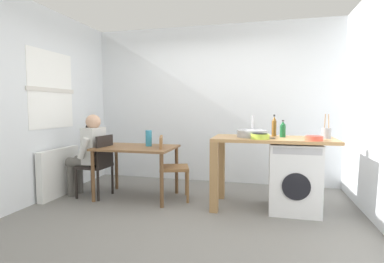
{
  "coord_description": "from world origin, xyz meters",
  "views": [
    {
      "loc": [
        0.9,
        -3.36,
        1.3
      ],
      "look_at": [
        -0.05,
        0.45,
        0.98
      ],
      "focal_mm": 27.61,
      "sensor_mm": 36.0,
      "label": 1
    }
  ],
  "objects_px": {
    "dining_table": "(136,153)",
    "vase": "(149,138)",
    "bottle_tall_green": "(274,127)",
    "washing_machine": "(294,177)",
    "colander": "(314,138)",
    "seated_person": "(89,151)",
    "bottle_squat_brown": "(283,129)",
    "chair_opposite": "(169,164)",
    "chair_person_seat": "(99,162)",
    "mixing_bowl": "(260,136)",
    "utensil_crock": "(326,133)"
  },
  "relations": [
    {
      "from": "dining_table",
      "to": "mixing_bowl",
      "type": "xyz_separation_m",
      "value": [
        1.73,
        -0.23,
        0.31
      ]
    },
    {
      "from": "mixing_bowl",
      "to": "colander",
      "type": "xyz_separation_m",
      "value": [
        0.61,
        -0.02,
        -0.0
      ]
    },
    {
      "from": "colander",
      "to": "seated_person",
      "type": "bearing_deg",
      "value": 177.03
    },
    {
      "from": "bottle_tall_green",
      "to": "colander",
      "type": "xyz_separation_m",
      "value": [
        0.43,
        -0.41,
        -0.1
      ]
    },
    {
      "from": "bottle_squat_brown",
      "to": "utensil_crock",
      "type": "bearing_deg",
      "value": -4.07
    },
    {
      "from": "utensil_crock",
      "to": "vase",
      "type": "relative_size",
      "value": 1.3
    },
    {
      "from": "dining_table",
      "to": "bottle_tall_green",
      "type": "relative_size",
      "value": 3.86
    },
    {
      "from": "washing_machine",
      "to": "bottle_squat_brown",
      "type": "xyz_separation_m",
      "value": [
        -0.14,
        0.09,
        0.59
      ]
    },
    {
      "from": "dining_table",
      "to": "chair_person_seat",
      "type": "xyz_separation_m",
      "value": [
        -0.55,
        -0.1,
        -0.14
      ]
    },
    {
      "from": "chair_opposite",
      "to": "seated_person",
      "type": "distance_m",
      "value": 1.2
    },
    {
      "from": "chair_person_seat",
      "to": "utensil_crock",
      "type": "bearing_deg",
      "value": -84.58
    },
    {
      "from": "chair_opposite",
      "to": "seated_person",
      "type": "height_order",
      "value": "seated_person"
    },
    {
      "from": "chair_opposite",
      "to": "bottle_squat_brown",
      "type": "relative_size",
      "value": 4.09
    },
    {
      "from": "washing_machine",
      "to": "mixing_bowl",
      "type": "height_order",
      "value": "mixing_bowl"
    },
    {
      "from": "seated_person",
      "to": "bottle_squat_brown",
      "type": "bearing_deg",
      "value": -83.72
    },
    {
      "from": "bottle_squat_brown",
      "to": "colander",
      "type": "xyz_separation_m",
      "value": [
        0.33,
        -0.31,
        -0.07
      ]
    },
    {
      "from": "chair_opposite",
      "to": "vase",
      "type": "distance_m",
      "value": 0.48
    },
    {
      "from": "seated_person",
      "to": "bottle_tall_green",
      "type": "relative_size",
      "value": 4.21
    },
    {
      "from": "chair_opposite",
      "to": "utensil_crock",
      "type": "relative_size",
      "value": 3.0
    },
    {
      "from": "dining_table",
      "to": "vase",
      "type": "bearing_deg",
      "value": 33.69
    },
    {
      "from": "utensil_crock",
      "to": "bottle_squat_brown",
      "type": "bearing_deg",
      "value": 175.93
    },
    {
      "from": "washing_machine",
      "to": "bottle_tall_green",
      "type": "distance_m",
      "value": 0.69
    },
    {
      "from": "mixing_bowl",
      "to": "bottle_tall_green",
      "type": "bearing_deg",
      "value": 66.46
    },
    {
      "from": "seated_person",
      "to": "vase",
      "type": "xyz_separation_m",
      "value": [
        0.86,
        0.2,
        0.18
      ]
    },
    {
      "from": "bottle_tall_green",
      "to": "washing_machine",
      "type": "bearing_deg",
      "value": -38.45
    },
    {
      "from": "bottle_squat_brown",
      "to": "chair_person_seat",
      "type": "bearing_deg",
      "value": -176.47
    },
    {
      "from": "washing_machine",
      "to": "seated_person",
      "type": "bearing_deg",
      "value": -178.79
    },
    {
      "from": "chair_opposite",
      "to": "vase",
      "type": "bearing_deg",
      "value": -120.66
    },
    {
      "from": "seated_person",
      "to": "chair_opposite",
      "type": "bearing_deg",
      "value": -80.97
    },
    {
      "from": "bottle_tall_green",
      "to": "bottle_squat_brown",
      "type": "height_order",
      "value": "bottle_tall_green"
    },
    {
      "from": "bottle_squat_brown",
      "to": "seated_person",
      "type": "bearing_deg",
      "value": -176.86
    },
    {
      "from": "chair_person_seat",
      "to": "mixing_bowl",
      "type": "height_order",
      "value": "mixing_bowl"
    },
    {
      "from": "vase",
      "to": "dining_table",
      "type": "bearing_deg",
      "value": -146.31
    },
    {
      "from": "utensil_crock",
      "to": "seated_person",
      "type": "bearing_deg",
      "value": -178.0
    },
    {
      "from": "seated_person",
      "to": "utensil_crock",
      "type": "bearing_deg",
      "value": -84.85
    },
    {
      "from": "washing_machine",
      "to": "utensil_crock",
      "type": "distance_m",
      "value": 0.67
    },
    {
      "from": "seated_person",
      "to": "vase",
      "type": "bearing_deg",
      "value": -74.01
    },
    {
      "from": "dining_table",
      "to": "chair_person_seat",
      "type": "height_order",
      "value": "chair_person_seat"
    },
    {
      "from": "chair_person_seat",
      "to": "washing_machine",
      "type": "distance_m",
      "value": 2.7
    },
    {
      "from": "chair_person_seat",
      "to": "colander",
      "type": "distance_m",
      "value": 2.92
    },
    {
      "from": "bottle_tall_green",
      "to": "vase",
      "type": "bearing_deg",
      "value": -178.0
    },
    {
      "from": "bottle_squat_brown",
      "to": "washing_machine",
      "type": "bearing_deg",
      "value": -32.0
    },
    {
      "from": "seated_person",
      "to": "bottle_squat_brown",
      "type": "distance_m",
      "value": 2.74
    },
    {
      "from": "washing_machine",
      "to": "vase",
      "type": "bearing_deg",
      "value": 176.13
    },
    {
      "from": "vase",
      "to": "mixing_bowl",
      "type": "bearing_deg",
      "value": -11.91
    },
    {
      "from": "bottle_tall_green",
      "to": "colander",
      "type": "relative_size",
      "value": 1.43
    },
    {
      "from": "seated_person",
      "to": "washing_machine",
      "type": "relative_size",
      "value": 1.4
    },
    {
      "from": "chair_person_seat",
      "to": "seated_person",
      "type": "xyz_separation_m",
      "value": [
        -0.16,
        0.01,
        0.16
      ]
    },
    {
      "from": "dining_table",
      "to": "vase",
      "type": "distance_m",
      "value": 0.28
    },
    {
      "from": "bottle_squat_brown",
      "to": "colander",
      "type": "bearing_deg",
      "value": -42.93
    }
  ]
}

